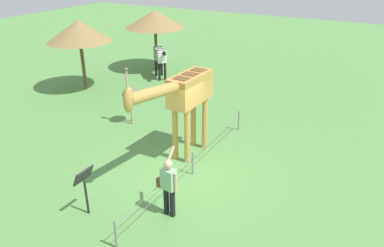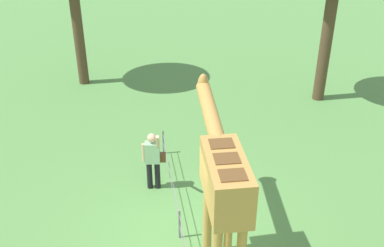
{
  "view_description": "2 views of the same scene",
  "coord_description": "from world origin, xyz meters",
  "px_view_note": "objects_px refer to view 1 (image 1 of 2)",
  "views": [
    {
      "loc": [
        8.31,
        4.88,
        6.1
      ],
      "look_at": [
        0.39,
        0.44,
        1.87
      ],
      "focal_mm": 34.95,
      "sensor_mm": 36.0,
      "label": 1
    },
    {
      "loc": [
        -7.37,
        1.14,
        6.88
      ],
      "look_at": [
        0.91,
        -0.18,
        2.33
      ],
      "focal_mm": 41.64,
      "sensor_mm": 36.0,
      "label": 2
    }
  ],
  "objects_px": {
    "zebra": "(160,56)",
    "info_sign": "(84,182)",
    "giraffe": "(184,95)",
    "shade_hut_near": "(155,19)",
    "visitor": "(169,184)",
    "ostrich": "(130,94)",
    "shade_hut_far": "(79,31)"
  },
  "relations": [
    {
      "from": "zebra",
      "to": "info_sign",
      "type": "height_order",
      "value": "zebra"
    },
    {
      "from": "giraffe",
      "to": "shade_hut_near",
      "type": "bearing_deg",
      "value": -140.61
    },
    {
      "from": "shade_hut_near",
      "to": "giraffe",
      "type": "bearing_deg",
      "value": 39.39
    },
    {
      "from": "visitor",
      "to": "shade_hut_near",
      "type": "height_order",
      "value": "shade_hut_near"
    },
    {
      "from": "visitor",
      "to": "giraffe",
      "type": "bearing_deg",
      "value": -157.57
    },
    {
      "from": "ostrich",
      "to": "shade_hut_far",
      "type": "xyz_separation_m",
      "value": [
        -2.02,
        -4.35,
        1.6
      ]
    },
    {
      "from": "giraffe",
      "to": "zebra",
      "type": "relative_size",
      "value": 2.35
    },
    {
      "from": "giraffe",
      "to": "shade_hut_near",
      "type": "xyz_separation_m",
      "value": [
        -7.72,
        -6.34,
        0.62
      ]
    },
    {
      "from": "shade_hut_near",
      "to": "info_sign",
      "type": "bearing_deg",
      "value": 26.3
    },
    {
      "from": "info_sign",
      "to": "ostrich",
      "type": "bearing_deg",
      "value": -154.07
    },
    {
      "from": "shade_hut_near",
      "to": "shade_hut_far",
      "type": "distance_m",
      "value": 4.56
    },
    {
      "from": "giraffe",
      "to": "shade_hut_far",
      "type": "distance_m",
      "value": 8.19
    },
    {
      "from": "giraffe",
      "to": "zebra",
      "type": "height_order",
      "value": "giraffe"
    },
    {
      "from": "ostrich",
      "to": "info_sign",
      "type": "relative_size",
      "value": 1.7
    },
    {
      "from": "giraffe",
      "to": "info_sign",
      "type": "xyz_separation_m",
      "value": [
        3.67,
        -0.71,
        -1.18
      ]
    },
    {
      "from": "zebra",
      "to": "shade_hut_near",
      "type": "xyz_separation_m",
      "value": [
        -1.25,
        -1.11,
        1.59
      ]
    },
    {
      "from": "shade_hut_far",
      "to": "shade_hut_near",
      "type": "bearing_deg",
      "value": 165.73
    },
    {
      "from": "shade_hut_far",
      "to": "ostrich",
      "type": "bearing_deg",
      "value": 65.07
    },
    {
      "from": "shade_hut_near",
      "to": "info_sign",
      "type": "xyz_separation_m",
      "value": [
        11.4,
        5.63,
        -1.81
      ]
    },
    {
      "from": "shade_hut_far",
      "to": "zebra",
      "type": "bearing_deg",
      "value": 144.82
    },
    {
      "from": "zebra",
      "to": "shade_hut_far",
      "type": "height_order",
      "value": "shade_hut_far"
    },
    {
      "from": "zebra",
      "to": "shade_hut_near",
      "type": "relative_size",
      "value": 0.52
    },
    {
      "from": "giraffe",
      "to": "visitor",
      "type": "height_order",
      "value": "giraffe"
    },
    {
      "from": "giraffe",
      "to": "visitor",
      "type": "xyz_separation_m",
      "value": [
        2.69,
        1.11,
        -1.23
      ]
    },
    {
      "from": "visitor",
      "to": "zebra",
      "type": "relative_size",
      "value": 1.06
    },
    {
      "from": "zebra",
      "to": "shade_hut_near",
      "type": "bearing_deg",
      "value": -138.4
    },
    {
      "from": "giraffe",
      "to": "info_sign",
      "type": "bearing_deg",
      "value": -10.93
    },
    {
      "from": "ostrich",
      "to": "shade_hut_far",
      "type": "relative_size",
      "value": 0.69
    },
    {
      "from": "visitor",
      "to": "shade_hut_near",
      "type": "xyz_separation_m",
      "value": [
        -10.41,
        -7.45,
        1.85
      ]
    },
    {
      "from": "shade_hut_near",
      "to": "info_sign",
      "type": "relative_size",
      "value": 2.44
    },
    {
      "from": "shade_hut_near",
      "to": "visitor",
      "type": "bearing_deg",
      "value": 35.59
    },
    {
      "from": "ostrich",
      "to": "info_sign",
      "type": "xyz_separation_m",
      "value": [
        4.96,
        2.41,
        -0.23
      ]
    }
  ]
}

